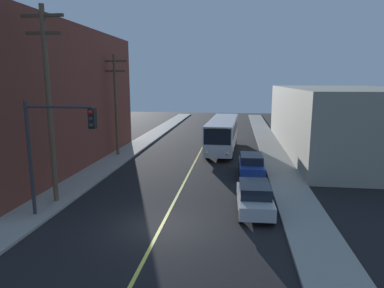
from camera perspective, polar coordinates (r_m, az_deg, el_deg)
ground_plane at (r=17.44m, az=-5.12°, el=-13.57°), size 120.00×120.00×0.00m
sidewalk_left at (r=28.59m, az=-15.02°, el=-4.01°), size 2.50×90.00×0.15m
sidewalk_right at (r=26.72m, az=15.22°, el=-5.05°), size 2.50×90.00×0.15m
lane_stripe_center at (r=31.53m, az=0.82°, el=-2.41°), size 0.16×60.00×0.01m
building_left_brick at (r=31.05m, az=-26.03°, el=6.92°), size 10.00×23.27×11.38m
building_right_warehouse at (r=37.99m, az=24.24°, el=3.80°), size 12.00×26.11×6.42m
city_bus at (r=35.17m, az=5.20°, el=1.93°), size 3.01×12.23×3.20m
parked_car_silver at (r=19.08m, az=10.46°, el=-8.81°), size 1.93×4.45×1.62m
parked_car_blue at (r=26.16m, az=9.94°, el=-3.43°), size 1.89×4.44×1.62m
utility_pole_near at (r=20.73m, az=-23.00°, el=7.15°), size 2.40×0.28×11.01m
utility_pole_mid at (r=32.63m, az=-12.70°, el=7.18°), size 2.40×0.28×9.33m
traffic_signal_left_corner at (r=18.37m, az=-21.88°, el=0.99°), size 3.75×0.48×6.00m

